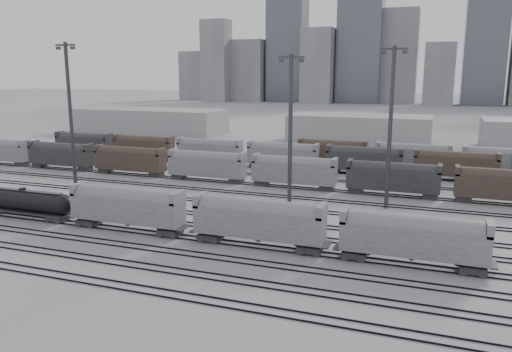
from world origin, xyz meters
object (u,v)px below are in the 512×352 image
(hopper_car_a, at_px, (127,205))
(hopper_car_b, at_px, (259,218))
(hopper_car_c, at_px, (413,236))
(light_mast_c, at_px, (290,133))
(tank_car_b, at_px, (24,201))

(hopper_car_a, bearing_deg, hopper_car_b, 0.00)
(hopper_car_a, distance_m, hopper_car_c, 35.23)
(hopper_car_c, bearing_deg, light_mast_c, 142.96)
(hopper_car_a, xyz_separation_m, hopper_car_b, (18.00, 0.00, 0.03))
(tank_car_b, bearing_deg, hopper_car_c, 0.00)
(hopper_car_a, xyz_separation_m, hopper_car_c, (35.23, 0.00, -0.09))
(tank_car_b, xyz_separation_m, hopper_car_a, (17.18, 0.00, 1.05))
(tank_car_b, xyz_separation_m, hopper_car_b, (35.18, 0.00, 1.08))
(hopper_car_a, bearing_deg, hopper_car_c, 0.00)
(hopper_car_b, relative_size, hopper_car_c, 1.04)
(tank_car_b, height_order, hopper_car_b, hopper_car_b)
(hopper_car_a, distance_m, light_mast_c, 23.76)
(tank_car_b, xyz_separation_m, hopper_car_c, (52.41, 0.00, 0.96))
(hopper_car_c, bearing_deg, tank_car_b, 180.00)
(light_mast_c, bearing_deg, hopper_car_b, -89.60)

